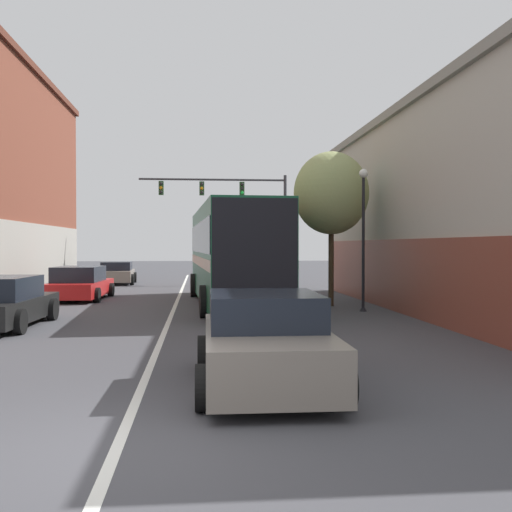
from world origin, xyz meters
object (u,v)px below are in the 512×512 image
(parked_car_left_far, at_px, (80,284))
(street_tree_near, at_px, (331,193))
(parked_car_left_mid, at_px, (117,273))
(street_lamp, at_px, (363,231))
(hatchback_foreground, at_px, (265,342))
(parked_car_left_near, at_px, (4,303))
(bus, at_px, (232,251))
(traffic_signal_gantry, at_px, (236,202))

(parked_car_left_far, relative_size, street_tree_near, 0.82)
(parked_car_left_mid, height_order, street_lamp, street_lamp)
(hatchback_foreground, bearing_deg, parked_car_left_far, 21.19)
(parked_car_left_mid, xyz_separation_m, parked_car_left_far, (-0.15, -9.99, 0.02))
(parked_car_left_far, xyz_separation_m, street_tree_near, (9.71, -3.46, 3.49))
(street_lamp, bearing_deg, parked_car_left_mid, 123.66)
(parked_car_left_near, bearing_deg, parked_car_left_far, -0.31)
(parked_car_left_near, height_order, parked_car_left_far, parked_car_left_near)
(bus, distance_m, traffic_signal_gantry, 13.23)
(traffic_signal_gantry, height_order, street_lamp, traffic_signal_gantry)
(parked_car_left_mid, relative_size, traffic_signal_gantry, 0.46)
(parked_car_left_far, height_order, street_lamp, street_lamp)
(parked_car_left_near, bearing_deg, parked_car_left_mid, 0.58)
(street_lamp, height_order, street_tree_near, street_tree_near)
(parked_car_left_near, bearing_deg, street_lamp, -72.46)
(bus, relative_size, street_lamp, 2.57)
(hatchback_foreground, height_order, parked_car_left_mid, hatchback_foreground)
(hatchback_foreground, bearing_deg, parked_car_left_mid, 13.21)
(parked_car_left_far, distance_m, traffic_signal_gantry, 12.98)
(hatchback_foreground, height_order, parked_car_left_far, hatchback_foreground)
(bus, bearing_deg, street_lamp, -123.91)
(traffic_signal_gantry, xyz_separation_m, street_lamp, (3.34, -15.47, -2.07))
(parked_car_left_far, xyz_separation_m, street_lamp, (10.38, -5.38, 2.06))
(street_tree_near, bearing_deg, traffic_signal_gantry, 101.12)
(parked_car_left_near, bearing_deg, street_tree_near, -62.01)
(parked_car_left_near, bearing_deg, hatchback_foreground, -137.49)
(traffic_signal_gantry, bearing_deg, parked_car_left_mid, -179.09)
(street_tree_near, bearing_deg, street_lamp, -70.66)
(parked_car_left_near, relative_size, street_tree_near, 0.83)
(parked_car_left_near, height_order, parked_car_left_mid, parked_car_left_near)
(traffic_signal_gantry, bearing_deg, bus, -94.22)
(street_lamp, xyz_separation_m, street_tree_near, (-0.67, 1.92, 1.42))
(parked_car_left_far, bearing_deg, traffic_signal_gantry, -32.43)
(parked_car_left_far, height_order, traffic_signal_gantry, traffic_signal_gantry)
(parked_car_left_far, xyz_separation_m, traffic_signal_gantry, (7.04, 10.10, 4.13))
(parked_car_left_mid, bearing_deg, street_tree_near, -147.31)
(street_lamp, bearing_deg, parked_car_left_far, 152.61)
(parked_car_left_near, relative_size, parked_car_left_mid, 1.18)
(parked_car_left_mid, xyz_separation_m, traffic_signal_gantry, (6.89, 0.11, 4.16))
(parked_car_left_mid, height_order, traffic_signal_gantry, traffic_signal_gantry)
(parked_car_left_near, height_order, street_tree_near, street_tree_near)
(hatchback_foreground, xyz_separation_m, street_tree_near, (3.78, 12.28, 3.43))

